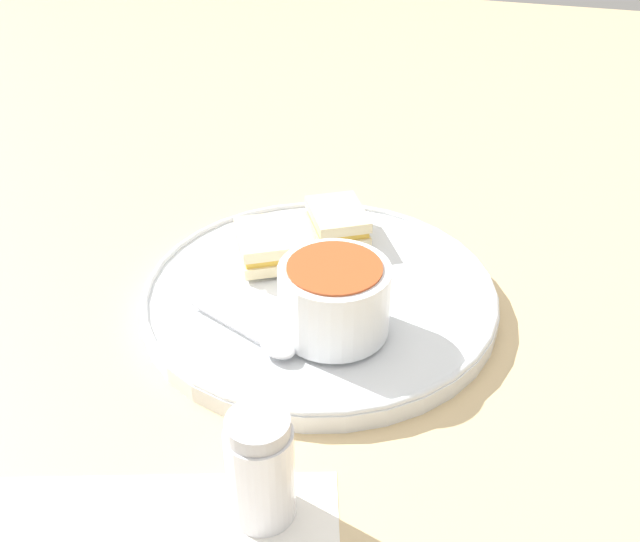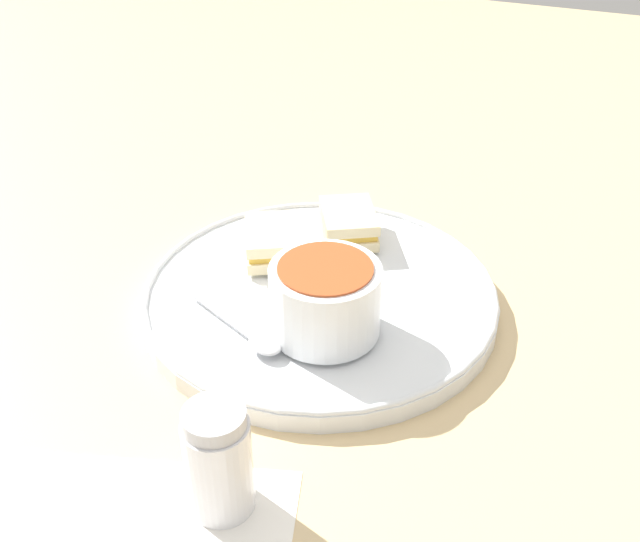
% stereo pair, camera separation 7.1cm
% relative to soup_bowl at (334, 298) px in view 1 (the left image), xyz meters
% --- Properties ---
extents(ground_plane, '(2.40, 2.40, 0.00)m').
position_rel_soup_bowl_xyz_m(ground_plane, '(0.06, 0.03, -0.06)').
color(ground_plane, '#D1B27F').
extents(plate, '(0.34, 0.34, 0.02)m').
position_rel_soup_bowl_xyz_m(plate, '(0.06, 0.03, -0.04)').
color(plate, white).
rests_on(plate, ground_plane).
extents(soup_bowl, '(0.10, 0.10, 0.07)m').
position_rel_soup_bowl_xyz_m(soup_bowl, '(0.00, 0.00, 0.00)').
color(soup_bowl, white).
rests_on(soup_bowl, plate).
extents(spoon, '(0.06, 0.12, 0.01)m').
position_rel_soup_bowl_xyz_m(spoon, '(-0.04, 0.05, -0.03)').
color(spoon, silver).
rests_on(spoon, plate).
extents(sandwich_half_near, '(0.09, 0.08, 0.03)m').
position_rel_soup_bowl_xyz_m(sandwich_half_near, '(0.16, 0.04, -0.02)').
color(sandwich_half_near, beige).
rests_on(sandwich_half_near, plate).
extents(sandwich_half_far, '(0.09, 0.08, 0.03)m').
position_rel_soup_bowl_xyz_m(sandwich_half_far, '(0.09, 0.10, -0.02)').
color(sandwich_half_far, beige).
rests_on(sandwich_half_far, plate).
extents(salt_shaker, '(0.05, 0.05, 0.09)m').
position_rel_soup_bowl_xyz_m(salt_shaker, '(-0.19, 0.00, -0.01)').
color(salt_shaker, silver).
rests_on(salt_shaker, ground_plane).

